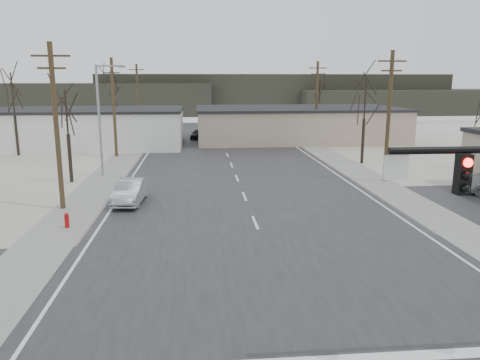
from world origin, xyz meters
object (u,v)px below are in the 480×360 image
object	(u,v)px
sedan_crossing	(130,191)
car_far_a	(256,131)
fire_hydrant	(67,220)
car_far_b	(198,134)

from	to	relation	value
sedan_crossing	car_far_a	world-z (taller)	car_far_a
sedan_crossing	car_far_a	bearing A→B (deg)	74.74
fire_hydrant	sedan_crossing	world-z (taller)	sedan_crossing
car_far_a	car_far_b	xyz separation A→B (m)	(-8.01, -1.12, -0.18)
sedan_crossing	car_far_b	bearing A→B (deg)	87.08
car_far_a	sedan_crossing	bearing A→B (deg)	51.52
fire_hydrant	sedan_crossing	xyz separation A→B (m)	(2.70, 4.99, 0.36)
fire_hydrant	sedan_crossing	bearing A→B (deg)	61.60
sedan_crossing	car_far_a	xyz separation A→B (m)	(12.49, 34.22, 0.07)
car_far_b	car_far_a	bearing A→B (deg)	20.74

